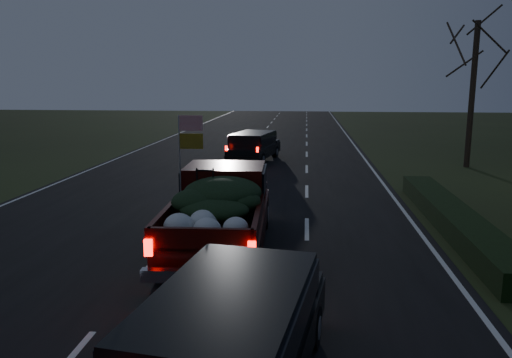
# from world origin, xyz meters

# --- Properties ---
(ground) EXTENTS (120.00, 120.00, 0.00)m
(ground) POSITION_xyz_m (0.00, 0.00, 0.00)
(ground) COLOR black
(ground) RESTS_ON ground
(road_asphalt) EXTENTS (14.00, 120.00, 0.02)m
(road_asphalt) POSITION_xyz_m (0.00, 0.00, 0.01)
(road_asphalt) COLOR black
(road_asphalt) RESTS_ON ground
(hedge_row) EXTENTS (1.00, 10.00, 0.60)m
(hedge_row) POSITION_xyz_m (7.80, 3.00, 0.30)
(hedge_row) COLOR black
(hedge_row) RESTS_ON ground
(bare_tree_far) EXTENTS (3.60, 3.60, 7.00)m
(bare_tree_far) POSITION_xyz_m (11.50, 14.00, 5.23)
(bare_tree_far) COLOR black
(bare_tree_far) RESTS_ON ground
(pickup_truck) EXTENTS (2.42, 5.83, 3.01)m
(pickup_truck) POSITION_xyz_m (1.44, 0.55, 1.13)
(pickup_truck) COLOR #340A07
(pickup_truck) RESTS_ON ground
(lead_suv) EXTENTS (2.58, 4.58, 1.24)m
(lead_suv) POSITION_xyz_m (0.77, 14.86, 0.94)
(lead_suv) COLOR black
(lead_suv) RESTS_ON ground
(rear_suv) EXTENTS (2.54, 4.76, 1.30)m
(rear_suv) POSITION_xyz_m (2.61, -5.43, 0.98)
(rear_suv) COLOR black
(rear_suv) RESTS_ON ground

